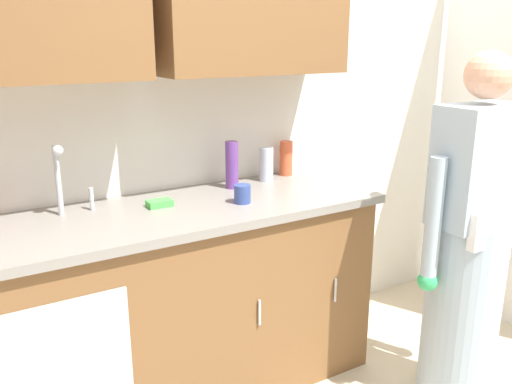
{
  "coord_description": "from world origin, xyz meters",
  "views": [
    {
      "loc": [
        -1.37,
        -1.44,
        1.67
      ],
      "look_at": [
        -0.19,
        0.55,
        1.0
      ],
      "focal_mm": 37.76,
      "sensor_mm": 36.0,
      "label": 1
    }
  ],
  "objects_px": {
    "bottle_water_short": "(286,158)",
    "cup_by_sink": "(242,194)",
    "person_at_sink": "(468,262)",
    "bottle_cleaner_spray": "(266,164)",
    "bottle_soap": "(232,165)",
    "sponge": "(160,203)",
    "sink": "(79,226)"
  },
  "relations": [
    {
      "from": "bottle_water_short",
      "to": "cup_by_sink",
      "type": "xyz_separation_m",
      "value": [
        -0.46,
        -0.33,
        -0.05
      ]
    },
    {
      "from": "person_at_sink",
      "to": "cup_by_sink",
      "type": "relative_size",
      "value": 19.11
    },
    {
      "from": "person_at_sink",
      "to": "cup_by_sink",
      "type": "bearing_deg",
      "value": 143.22
    },
    {
      "from": "bottle_water_short",
      "to": "bottle_cleaner_spray",
      "type": "bearing_deg",
      "value": -162.52
    },
    {
      "from": "cup_by_sink",
      "to": "bottle_cleaner_spray",
      "type": "bearing_deg",
      "value": 42.79
    },
    {
      "from": "person_at_sink",
      "to": "bottle_cleaner_spray",
      "type": "height_order",
      "value": "person_at_sink"
    },
    {
      "from": "bottle_soap",
      "to": "sponge",
      "type": "height_order",
      "value": "bottle_soap"
    },
    {
      "from": "sink",
      "to": "bottle_soap",
      "type": "relative_size",
      "value": 2.12
    },
    {
      "from": "sponge",
      "to": "bottle_cleaner_spray",
      "type": "bearing_deg",
      "value": 12.04
    },
    {
      "from": "bottle_soap",
      "to": "sponge",
      "type": "bearing_deg",
      "value": -165.88
    },
    {
      "from": "sink",
      "to": "person_at_sink",
      "type": "relative_size",
      "value": 0.31
    },
    {
      "from": "person_at_sink",
      "to": "sink",
      "type": "bearing_deg",
      "value": 155.02
    },
    {
      "from": "bottle_soap",
      "to": "person_at_sink",
      "type": "bearing_deg",
      "value": -49.3
    },
    {
      "from": "bottle_water_short",
      "to": "bottle_soap",
      "type": "distance_m",
      "value": 0.39
    },
    {
      "from": "cup_by_sink",
      "to": "sponge",
      "type": "bearing_deg",
      "value": 157.75
    },
    {
      "from": "sink",
      "to": "bottle_water_short",
      "type": "relative_size",
      "value": 2.68
    },
    {
      "from": "sponge",
      "to": "bottle_water_short",
      "type": "bearing_deg",
      "value": 13.12
    },
    {
      "from": "bottle_soap",
      "to": "cup_by_sink",
      "type": "bearing_deg",
      "value": -107.84
    },
    {
      "from": "person_at_sink",
      "to": "bottle_soap",
      "type": "bearing_deg",
      "value": 130.7
    },
    {
      "from": "person_at_sink",
      "to": "bottle_water_short",
      "type": "relative_size",
      "value": 8.68
    },
    {
      "from": "bottle_soap",
      "to": "bottle_water_short",
      "type": "bearing_deg",
      "value": 11.99
    },
    {
      "from": "bottle_soap",
      "to": "cup_by_sink",
      "type": "relative_size",
      "value": 2.78
    },
    {
      "from": "sink",
      "to": "person_at_sink",
      "type": "height_order",
      "value": "person_at_sink"
    },
    {
      "from": "sink",
      "to": "bottle_cleaner_spray",
      "type": "bearing_deg",
      "value": 10.09
    },
    {
      "from": "bottle_soap",
      "to": "sponge",
      "type": "relative_size",
      "value": 2.14
    },
    {
      "from": "sink",
      "to": "cup_by_sink",
      "type": "bearing_deg",
      "value": -7.96
    },
    {
      "from": "bottle_cleaner_spray",
      "to": "cup_by_sink",
      "type": "height_order",
      "value": "bottle_cleaner_spray"
    },
    {
      "from": "bottle_cleaner_spray",
      "to": "bottle_water_short",
      "type": "distance_m",
      "value": 0.16
    },
    {
      "from": "sink",
      "to": "cup_by_sink",
      "type": "distance_m",
      "value": 0.72
    },
    {
      "from": "bottle_water_short",
      "to": "sponge",
      "type": "distance_m",
      "value": 0.83
    },
    {
      "from": "person_at_sink",
      "to": "bottle_cleaner_spray",
      "type": "distance_m",
      "value": 1.09
    },
    {
      "from": "bottle_cleaner_spray",
      "to": "bottle_soap",
      "type": "distance_m",
      "value": 0.23
    }
  ]
}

